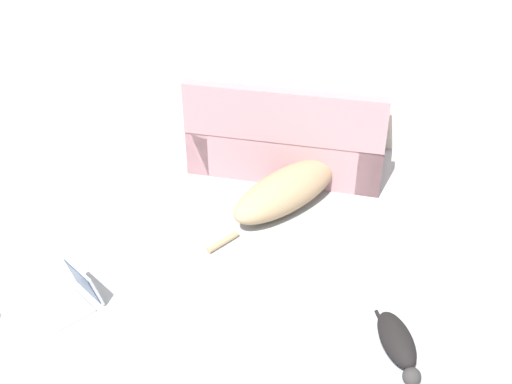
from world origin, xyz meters
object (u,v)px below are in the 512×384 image
dog (296,185)px  cat (397,342)px  laptop_open (76,292)px  couch (289,139)px

dog → cat: bearing=-120.0°
cat → laptop_open: size_ratio=1.31×
couch → cat: couch is taller
dog → cat: (0.88, -1.45, -0.07)m
laptop_open → dog: bearing=85.3°
couch → dog: (0.18, -0.56, -0.12)m
dog → laptop_open: (-1.11, -1.53, -0.07)m
cat → laptop_open: 1.99m
dog → laptop_open: bearing=172.9°
dog → laptop_open: 1.90m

